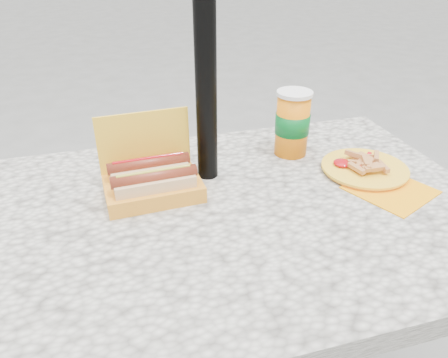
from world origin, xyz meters
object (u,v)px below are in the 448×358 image
object	(u,v)px
soda_cup	(292,123)
fries_plate	(366,169)
umbrella_pole	(205,32)
hotdog_box	(152,180)

from	to	relation	value
soda_cup	fries_plate	bearing A→B (deg)	-49.60
umbrella_pole	fries_plate	bearing A→B (deg)	-15.06
umbrella_pole	soda_cup	distance (m)	0.37
hotdog_box	fries_plate	size ratio (longest dim) A/B	0.70
hotdog_box	soda_cup	size ratio (longest dim) A/B	1.27
fries_plate	soda_cup	size ratio (longest dim) A/B	1.80
hotdog_box	fries_plate	bearing A→B (deg)	-8.14
umbrella_pole	fries_plate	size ratio (longest dim) A/B	6.90
hotdog_box	fries_plate	world-z (taller)	hotdog_box
hotdog_box	soda_cup	distance (m)	0.41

